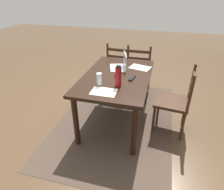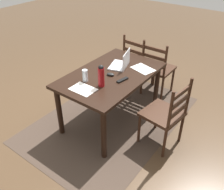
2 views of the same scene
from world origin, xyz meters
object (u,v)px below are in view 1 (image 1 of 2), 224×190
(water_bottle, at_px, (118,75))
(chair_left_near, at_px, (120,68))
(laptop, at_px, (121,65))
(dining_table, at_px, (117,82))
(computer_mouse, at_px, (118,76))
(drinking_glass, at_px, (99,79))
(chair_far_head, at_px, (175,101))
(chair_left_far, at_px, (139,69))
(tv_remote, at_px, (132,78))

(water_bottle, bearing_deg, chair_left_near, -168.32)
(laptop, height_order, water_bottle, water_bottle)
(dining_table, xyz_separation_m, computer_mouse, (0.05, 0.02, 0.12))
(chair_left_near, xyz_separation_m, drinking_glass, (1.35, 0.04, 0.37))
(computer_mouse, bearing_deg, water_bottle, -1.59)
(water_bottle, distance_m, computer_mouse, 0.31)
(computer_mouse, bearing_deg, chair_left_near, 175.49)
(chair_left_near, relative_size, laptop, 2.55)
(chair_far_head, height_order, chair_left_near, same)
(chair_left_near, relative_size, chair_left_far, 1.00)
(chair_left_near, distance_m, laptop, 0.85)
(dining_table, height_order, drinking_glass, drinking_glass)
(computer_mouse, bearing_deg, laptop, 169.51)
(dining_table, relative_size, laptop, 3.85)
(dining_table, xyz_separation_m, chair_left_near, (-1.01, -0.18, -0.19))
(chair_left_far, relative_size, drinking_glass, 6.14)
(laptop, distance_m, drinking_glass, 0.61)
(chair_left_far, height_order, computer_mouse, chair_left_far)
(chair_left_near, xyz_separation_m, computer_mouse, (1.05, 0.21, 0.31))
(chair_far_head, bearing_deg, chair_left_far, -147.68)
(laptop, xyz_separation_m, tv_remote, (0.31, 0.22, -0.05))
(dining_table, height_order, chair_left_far, chair_left_far)
(laptop, xyz_separation_m, drinking_glass, (0.60, -0.14, 0.02))
(drinking_glass, relative_size, tv_remote, 0.91)
(chair_left_far, xyz_separation_m, drinking_glass, (1.35, -0.32, 0.37))
(computer_mouse, relative_size, tv_remote, 0.59)
(dining_table, bearing_deg, drinking_glass, -21.93)
(chair_left_far, bearing_deg, drinking_glass, -13.24)
(chair_far_head, relative_size, chair_left_near, 1.00)
(chair_left_near, height_order, tv_remote, chair_left_near)
(chair_left_far, relative_size, laptop, 2.55)
(dining_table, bearing_deg, chair_far_head, 89.64)
(chair_far_head, bearing_deg, dining_table, -90.36)
(chair_far_head, xyz_separation_m, tv_remote, (0.06, -0.60, 0.30))
(chair_far_head, height_order, computer_mouse, chair_far_head)
(tv_remote, bearing_deg, drinking_glass, -131.49)
(water_bottle, xyz_separation_m, tv_remote, (-0.25, 0.13, -0.13))
(dining_table, distance_m, water_bottle, 0.41)
(water_bottle, bearing_deg, chair_left_far, 176.24)
(chair_far_head, xyz_separation_m, chair_left_near, (-1.01, -1.00, 0.00))
(chair_left_near, xyz_separation_m, laptop, (0.76, 0.18, 0.35))
(laptop, bearing_deg, drinking_glass, -12.99)
(dining_table, bearing_deg, chair_left_near, -169.73)
(drinking_glass, height_order, computer_mouse, drinking_glass)
(water_bottle, relative_size, tv_remote, 1.63)
(laptop, distance_m, tv_remote, 0.39)
(chair_left_near, bearing_deg, computer_mouse, 11.08)
(laptop, bearing_deg, chair_left_far, 166.56)
(water_bottle, bearing_deg, laptop, -170.60)
(dining_table, xyz_separation_m, water_bottle, (0.32, 0.09, 0.24))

